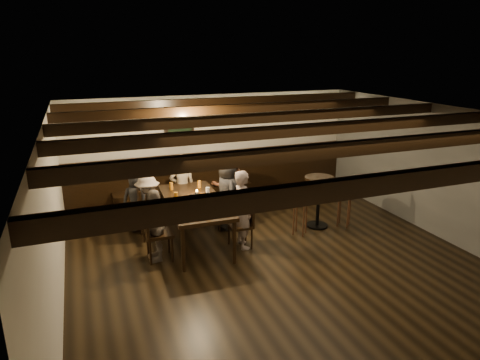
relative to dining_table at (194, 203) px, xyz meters
name	(u,v)px	position (x,y,z in m)	size (l,w,h in m)	color
room	(220,169)	(0.76, 0.84, 0.34)	(7.00, 7.00, 7.00)	black
dining_table	(194,203)	(0.00, 0.00, 0.00)	(1.04, 2.17, 0.80)	black
chair_left_near	(151,222)	(-0.70, 0.48, -0.44)	(0.46, 0.46, 0.97)	black
chair_left_far	(158,243)	(-0.74, -0.42, -0.44)	(0.45, 0.45, 0.95)	black
chair_right_near	(226,214)	(0.74, 0.42, -0.46)	(0.42, 0.42, 0.89)	black
chair_right_far	(241,233)	(0.70, -0.48, -0.47)	(0.41, 0.41, 0.86)	black
person_bench_left	(138,200)	(-0.86, 0.93, -0.14)	(0.58, 0.38, 1.19)	#27272A
person_bench_centre	(183,188)	(0.04, 1.05, -0.04)	(0.51, 0.33, 1.39)	gray
person_bench_right	(228,185)	(0.93, 0.86, -0.02)	(0.69, 0.54, 1.42)	brown
person_left_near	(149,207)	(-0.73, 0.48, -0.14)	(0.77, 0.44, 1.19)	gray
person_left_far	(155,225)	(-0.77, -0.42, -0.13)	(0.71, 0.30, 1.21)	gray
person_right_near	(228,193)	(0.77, 0.42, -0.04)	(0.68, 0.44, 1.39)	#29282B
person_right_far	(243,209)	(0.73, -0.48, -0.04)	(0.51, 0.33, 1.39)	gray
pint_a	(171,186)	(-0.25, 0.71, 0.14)	(0.07, 0.07, 0.14)	#BF7219
pint_b	(199,184)	(0.28, 0.64, 0.14)	(0.07, 0.07, 0.14)	#BF7219
pint_c	(176,196)	(-0.30, 0.11, 0.14)	(0.07, 0.07, 0.14)	#BF7219
pint_d	(208,191)	(0.31, 0.19, 0.14)	(0.07, 0.07, 0.14)	silver
pint_e	(187,206)	(-0.24, -0.44, 0.14)	(0.07, 0.07, 0.14)	#BF7219
pint_f	(213,205)	(0.18, -0.56, 0.14)	(0.07, 0.07, 0.14)	silver
pint_g	(208,212)	(0.02, -0.80, 0.14)	(0.07, 0.07, 0.14)	#BF7219
plate_near	(195,214)	(-0.18, -0.69, 0.07)	(0.24, 0.24, 0.01)	white
plate_far	(208,204)	(0.17, -0.31, 0.07)	(0.24, 0.24, 0.01)	white
condiment_caddy	(195,198)	(0.00, -0.05, 0.13)	(0.15, 0.10, 0.12)	black
candle	(197,193)	(0.13, 0.30, 0.09)	(0.05, 0.05, 0.05)	beige
high_top_table	(319,194)	(2.42, -0.17, -0.07)	(0.57, 0.57, 1.01)	black
bar_stool_left	(300,215)	(1.92, -0.38, -0.35)	(0.32, 0.34, 1.03)	#371E11
bar_stool_right	(344,207)	(2.92, -0.33, -0.35)	(0.32, 0.34, 1.03)	#371E11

